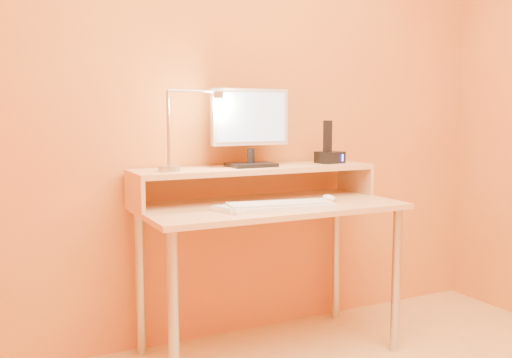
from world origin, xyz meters
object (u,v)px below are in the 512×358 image
keyboard (280,207)px  mouse (328,198)px  lamp_base (169,168)px  phone_dock (330,157)px  monitor_panel (250,117)px  remote_control (227,211)px

keyboard → mouse: (0.32, 0.10, 0.00)m
lamp_base → phone_dock: (0.87, 0.03, 0.02)m
monitor_panel → keyboard: bearing=-92.8°
phone_dock → remote_control: 0.78m
keyboard → remote_control: bearing=-176.7°
mouse → monitor_panel: bearing=150.8°
phone_dock → remote_control: bearing=-164.4°
lamp_base → mouse: 0.77m
monitor_panel → mouse: monitor_panel is taller
monitor_panel → mouse: (0.31, -0.22, -0.38)m
keyboard → monitor_panel: bearing=97.7°
keyboard → mouse: mouse is taller
mouse → remote_control: (-0.56, -0.07, -0.01)m
keyboard → mouse: bearing=27.7°
phone_dock → remote_control: phone_dock is taller
phone_dock → mouse: 0.31m
phone_dock → mouse: bearing=-130.9°
monitor_panel → phone_dock: 0.50m
phone_dock → keyboard: size_ratio=0.27×
monitor_panel → lamp_base: monitor_panel is taller
monitor_panel → remote_control: monitor_panel is taller
monitor_panel → phone_dock: bearing=-1.8°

